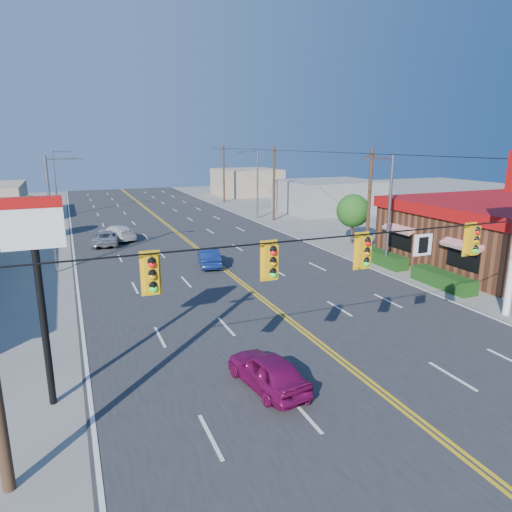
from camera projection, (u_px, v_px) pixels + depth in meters
name	position (u px, v px, depth m)	size (l,w,h in m)	color
ground	(383.00, 395.00, 16.45)	(160.00, 160.00, 0.00)	gray
road	(215.00, 263.00, 34.36)	(20.00, 120.00, 0.06)	#2D2D30
signal_span	(390.00, 265.00, 15.22)	(24.32, 0.34, 9.00)	#47301E
kfc	(502.00, 232.00, 34.03)	(16.30, 12.40, 4.70)	brown
pizza_hut_sign	(36.00, 260.00, 14.68)	(1.90, 0.30, 6.85)	black
streetlight_se	(387.00, 206.00, 31.91)	(2.55, 0.25, 8.00)	gray
streetlight_ne	(256.00, 180.00, 53.42)	(2.55, 0.25, 8.00)	gray
streetlight_sw	(54.00, 208.00, 31.05)	(2.55, 0.25, 8.00)	gray
streetlight_nw	(57.00, 180.00, 54.34)	(2.55, 0.25, 8.00)	gray
utility_pole_near	(369.00, 203.00, 36.10)	(0.28, 0.28, 8.40)	#47301E
utility_pole_mid	(274.00, 184.00, 52.22)	(0.28, 0.28, 8.40)	#47301E
utility_pole_far	(224.00, 174.00, 68.35)	(0.28, 0.28, 8.40)	#47301E
tree_kfc_rear	(353.00, 211.00, 40.47)	(2.94, 2.94, 4.41)	#47301E
tree_west	(31.00, 211.00, 41.40)	(2.80, 2.80, 4.20)	#47301E
bld_east_mid	(329.00, 196.00, 59.99)	(12.00, 10.00, 4.00)	gray
bld_east_far	(247.00, 182.00, 78.53)	(10.00, 10.00, 4.40)	tan
car_magenta	(268.00, 372.00, 16.71)	(1.58, 3.93, 1.34)	#7E0E4A
car_blue	(209.00, 258.00, 33.22)	(1.37, 3.94, 1.30)	navy
car_white	(117.00, 233.00, 42.04)	(1.97, 4.84, 1.40)	silver
car_silver	(106.00, 238.00, 40.12)	(2.11, 4.58, 1.27)	#AEAEB3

